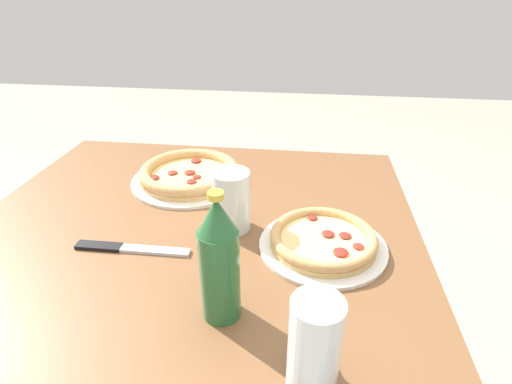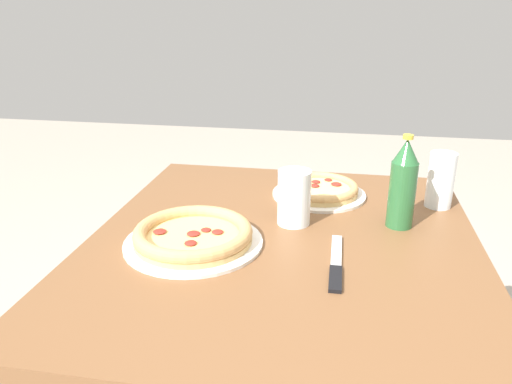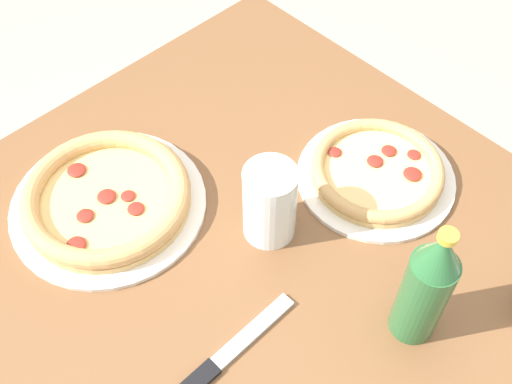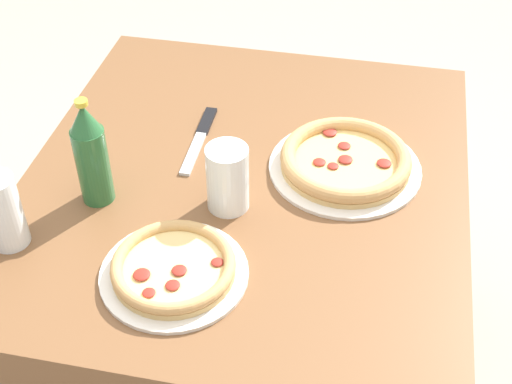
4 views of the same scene
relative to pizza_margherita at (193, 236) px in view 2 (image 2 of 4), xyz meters
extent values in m
cube|color=brown|center=(-0.06, 0.20, -0.39)|extent=(1.01, 0.89, 0.74)
cylinder|color=silver|center=(0.00, 0.00, -0.02)|extent=(0.31, 0.31, 0.01)
cylinder|color=tan|center=(0.00, 0.00, -0.01)|extent=(0.26, 0.26, 0.01)
cylinder|color=#E5C170|center=(0.00, 0.00, 0.00)|extent=(0.23, 0.23, 0.00)
torus|color=tan|center=(0.00, 0.00, 0.01)|extent=(0.27, 0.27, 0.03)
ellipsoid|color=maroon|center=(-0.03, 0.02, 0.00)|extent=(0.02, 0.02, 0.01)
ellipsoid|color=maroon|center=(0.00, 0.00, 0.01)|extent=(0.03, 0.03, 0.01)
ellipsoid|color=maroon|center=(0.00, -0.08, 0.01)|extent=(0.03, 0.03, 0.01)
ellipsoid|color=maroon|center=(0.09, 0.04, 0.01)|extent=(0.03, 0.03, 0.01)
ellipsoid|color=maroon|center=(-0.02, 0.05, 0.01)|extent=(0.03, 0.03, 0.01)
ellipsoid|color=maroon|center=(0.05, 0.01, 0.01)|extent=(0.03, 0.03, 0.01)
cylinder|color=silver|center=(-0.35, 0.26, -0.02)|extent=(0.26, 0.26, 0.01)
cylinder|color=tan|center=(-0.35, 0.26, -0.01)|extent=(0.22, 0.22, 0.01)
cylinder|color=#EACC7F|center=(-0.35, 0.26, 0.00)|extent=(0.19, 0.19, 0.00)
torus|color=tan|center=(-0.35, 0.26, 0.01)|extent=(0.22, 0.22, 0.02)
ellipsoid|color=maroon|center=(-0.38, 0.31, 0.01)|extent=(0.03, 0.03, 0.01)
ellipsoid|color=maroon|center=(-0.42, 0.28, 0.00)|extent=(0.02, 0.02, 0.01)
ellipsoid|color=maroon|center=(-0.36, 0.25, 0.01)|extent=(0.03, 0.03, 0.01)
ellipsoid|color=maroon|center=(-0.40, 0.25, 0.01)|extent=(0.03, 0.03, 0.01)
ellipsoid|color=maroon|center=(-0.33, 0.19, 0.00)|extent=(0.02, 0.02, 0.00)
cylinder|color=white|center=(-0.15, 0.21, 0.05)|extent=(0.08, 0.08, 0.14)
cylinder|color=#F4A323|center=(-0.15, 0.21, 0.04)|extent=(0.07, 0.07, 0.11)
cylinder|color=white|center=(-0.33, 0.58, 0.05)|extent=(0.07, 0.07, 0.15)
cylinder|color=orange|center=(-0.33, 0.58, 0.02)|extent=(0.06, 0.06, 0.08)
cylinder|color=#286033|center=(-0.18, 0.46, 0.06)|extent=(0.06, 0.06, 0.16)
cone|color=#286033|center=(-0.18, 0.46, 0.17)|extent=(0.06, 0.06, 0.06)
cylinder|color=gold|center=(-0.18, 0.46, 0.20)|extent=(0.02, 0.02, 0.01)
cube|color=black|center=(0.10, 0.32, -0.02)|extent=(0.10, 0.03, 0.01)
cube|color=silver|center=(-0.02, 0.32, -0.02)|extent=(0.14, 0.02, 0.01)
camera|label=1|loc=(-0.30, 0.94, 0.47)|focal=28.00mm
camera|label=2|loc=(0.97, 0.32, 0.49)|focal=35.00mm
camera|label=3|loc=(0.25, 0.60, 0.81)|focal=45.00mm
camera|label=4|loc=(-1.15, -0.05, 0.91)|focal=50.00mm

